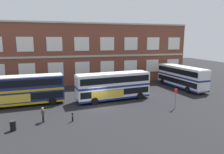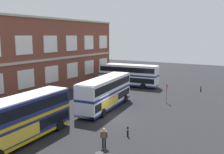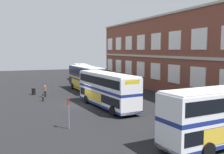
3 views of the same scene
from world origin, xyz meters
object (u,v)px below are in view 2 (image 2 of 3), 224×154
object	(u,v)px
double_decker_middle	(106,92)
double_decker_far	(128,75)
safety_bollard_east	(201,89)
safety_bollard_west	(128,131)
waiting_passenger	(104,137)
bus_stand_flag	(167,92)
double_decker_near	(19,119)

from	to	relation	value
double_decker_middle	double_decker_far	bearing A→B (deg)	15.32
double_decker_far	safety_bollard_east	xyz separation A→B (m)	(2.05, -12.70, -1.66)
double_decker_middle	safety_bollard_west	world-z (taller)	double_decker_middle
safety_bollard_west	waiting_passenger	bearing A→B (deg)	167.49
double_decker_far	bus_stand_flag	world-z (taller)	double_decker_far
safety_bollard_east	double_decker_far	bearing A→B (deg)	99.15
waiting_passenger	safety_bollard_east	xyz separation A→B (m)	(26.02, -2.90, -0.44)
double_decker_near	safety_bollard_west	world-z (taller)	double_decker_near
double_decker_near	waiting_passenger	size ratio (longest dim) A/B	6.54
safety_bollard_west	safety_bollard_east	distance (m)	23.04
double_decker_middle	waiting_passenger	size ratio (longest dim) A/B	6.60
double_decker_middle	waiting_passenger	bearing A→B (deg)	-148.72
double_decker_middle	bus_stand_flag	world-z (taller)	double_decker_middle
double_decker_middle	double_decker_far	size ratio (longest dim) A/B	1.00
double_decker_far	waiting_passenger	distance (m)	25.93
bus_stand_flag	safety_bollard_west	world-z (taller)	bus_stand_flag
waiting_passenger	double_decker_far	bearing A→B (deg)	22.22
double_decker_far	waiting_passenger	xyz separation A→B (m)	(-23.98, -9.79, -1.22)
safety_bollard_east	bus_stand_flag	bearing A→B (deg)	163.96
safety_bollard_west	double_decker_near	bearing A→B (deg)	128.64
double_decker_near	double_decker_middle	size ratio (longest dim) A/B	0.99
waiting_passenger	safety_bollard_east	world-z (taller)	waiting_passenger
safety_bollard_west	safety_bollard_east	world-z (taller)	same
double_decker_far	double_decker_middle	bearing A→B (deg)	-164.68
double_decker_near	bus_stand_flag	bearing A→B (deg)	-19.99
double_decker_far	safety_bollard_east	bearing A→B (deg)	-80.85
double_decker_far	bus_stand_flag	bearing A→B (deg)	-127.80
bus_stand_flag	safety_bollard_east	distance (m)	10.18
double_decker_near	double_decker_middle	distance (m)	12.69
waiting_passenger	safety_bollard_west	distance (m)	3.19
waiting_passenger	bus_stand_flag	distance (m)	16.31
waiting_passenger	bus_stand_flag	bearing A→B (deg)	-0.38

